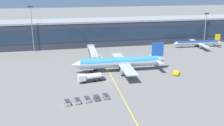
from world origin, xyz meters
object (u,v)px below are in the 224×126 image
object	(u,v)px
baggage_cart_1	(77,101)
baggage_cart_4	(106,96)
fuel_tanker	(90,77)
commuter_jet_far	(198,43)
baggage_cart_2	(87,99)
baggage_cart_3	(97,98)
pushback_tug	(176,73)
main_airliner	(120,62)
baggage_cart_0	(67,103)

from	to	relation	value
baggage_cart_1	baggage_cart_4	size ratio (longest dim) A/B	1.00
fuel_tanker	commuter_jet_far	size ratio (longest dim) A/B	0.36
baggage_cart_1	baggage_cart_2	bearing A→B (deg)	9.62
baggage_cart_3	baggage_cart_4	size ratio (longest dim) A/B	1.00
baggage_cart_2	baggage_cart_1	bearing A→B (deg)	-170.38
fuel_tanker	pushback_tug	distance (m)	36.36
baggage_cart_3	commuter_jet_far	bearing A→B (deg)	41.20
baggage_cart_4	baggage_cart_2	bearing A→B (deg)	-170.38
baggage_cart_2	commuter_jet_far	distance (m)	96.94
baggage_cart_2	commuter_jet_far	size ratio (longest dim) A/B	0.09
baggage_cart_1	baggage_cart_3	bearing A→B (deg)	9.62
pushback_tug	baggage_cart_4	world-z (taller)	baggage_cart_4
main_airliner	baggage_cart_0	xyz separation A→B (m)	(-24.06, -29.06, -3.24)
pushback_tug	baggage_cart_2	bearing A→B (deg)	-155.06
baggage_cart_4	main_airliner	bearing A→B (deg)	66.97
pushback_tug	baggage_cart_3	bearing A→B (deg)	-153.87
baggage_cart_2	baggage_cart_3	bearing A→B (deg)	9.62
commuter_jet_far	baggage_cart_2	bearing A→B (deg)	-139.79
baggage_cart_1	baggage_cart_3	distance (m)	6.40
main_airliner	baggage_cart_1	size ratio (longest dim) A/B	14.82
baggage_cart_4	pushback_tug	bearing A→B (deg)	27.53
pushback_tug	baggage_cart_0	xyz separation A→B (m)	(-45.80, -19.43, -0.07)
fuel_tanker	baggage_cart_0	distance (m)	21.04
main_airliner	fuel_tanker	world-z (taller)	main_airliner
baggage_cart_0	baggage_cart_1	world-z (taller)	same
baggage_cart_0	baggage_cart_4	size ratio (longest dim) A/B	1.00
baggage_cart_2	baggage_cart_4	world-z (taller)	same
baggage_cart_4	baggage_cart_0	bearing A→B (deg)	-170.38
baggage_cart_0	main_airliner	bearing A→B (deg)	50.38
pushback_tug	commuter_jet_far	distance (m)	56.12
baggage_cart_1	baggage_cart_4	world-z (taller)	same
pushback_tug	baggage_cart_1	world-z (taller)	baggage_cart_1
baggage_cart_3	commuter_jet_far	size ratio (longest dim) A/B	0.09
baggage_cart_1	baggage_cart_2	size ratio (longest dim) A/B	1.00
baggage_cart_4	commuter_jet_far	world-z (taller)	commuter_jet_far
baggage_cart_2	baggage_cart_3	xyz separation A→B (m)	(3.16, 0.53, 0.00)
main_airliner	pushback_tug	distance (m)	23.99
baggage_cart_4	baggage_cart_1	bearing A→B (deg)	-170.38
pushback_tug	baggage_cart_2	size ratio (longest dim) A/B	1.55
fuel_tanker	baggage_cart_0	xyz separation A→B (m)	(-9.45, -18.78, -0.96)
fuel_tanker	commuter_jet_far	bearing A→B (deg)	32.33
baggage_cart_0	baggage_cart_4	xyz separation A→B (m)	(12.62, 2.14, 0.00)
baggage_cart_0	baggage_cart_1	xyz separation A→B (m)	(3.16, 0.53, 0.00)
baggage_cart_2	baggage_cart_4	bearing A→B (deg)	9.62
pushback_tug	main_airliner	bearing A→B (deg)	156.10
baggage_cart_3	commuter_jet_far	xyz separation A→B (m)	(70.86, 62.04, 1.89)
pushback_tug	baggage_cart_1	distance (m)	46.64
fuel_tanker	baggage_cart_1	xyz separation A→B (m)	(-6.30, -18.24, -0.96)
fuel_tanker	baggage_cart_3	distance (m)	17.20
baggage_cart_4	commuter_jet_far	bearing A→B (deg)	42.25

